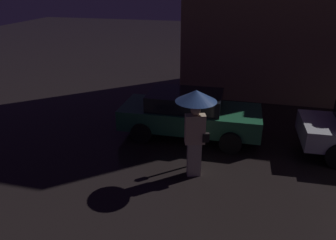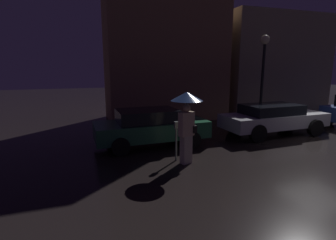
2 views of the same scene
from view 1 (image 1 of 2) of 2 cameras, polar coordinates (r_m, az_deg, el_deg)
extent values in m
cube|color=#1E5638|center=(9.90, 3.90, 0.56)|extent=(4.17, 1.75, 0.60)
cube|color=black|center=(9.74, 3.02, 3.51)|extent=(2.18, 1.51, 0.45)
cylinder|color=black|center=(10.66, 11.46, 0.10)|extent=(0.62, 0.22, 0.62)
cylinder|color=black|center=(9.16, 10.80, -3.91)|extent=(0.62, 0.22, 0.62)
cylinder|color=black|center=(11.04, -1.90, 1.39)|extent=(0.62, 0.22, 0.62)
cylinder|color=black|center=(9.59, -4.63, -2.24)|extent=(0.62, 0.22, 0.62)
cylinder|color=black|center=(10.83, 25.96, -1.29)|extent=(0.71, 0.22, 0.71)
cube|color=beige|center=(8.01, 4.54, -6.77)|extent=(0.38, 0.31, 0.87)
cube|color=#D1B293|center=(7.64, 4.73, -1.62)|extent=(0.51, 0.35, 0.72)
sphere|color=tan|center=(7.45, 4.85, 1.71)|extent=(0.23, 0.23, 0.23)
cylinder|color=black|center=(7.53, 4.79, 0.28)|extent=(0.02, 0.02, 0.84)
cone|color=navy|center=(7.33, 4.94, 4.24)|extent=(0.95, 0.95, 0.26)
cube|color=black|center=(7.69, 6.58, -3.03)|extent=(0.18, 0.15, 0.22)
cylinder|color=#4C5154|center=(8.27, 3.53, -5.04)|extent=(0.06, 0.06, 1.03)
cube|color=#4C5154|center=(7.99, 3.64, -1.10)|extent=(0.12, 0.10, 0.22)
camera|label=2|loc=(4.31, -70.93, -14.91)|focal=28.00mm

